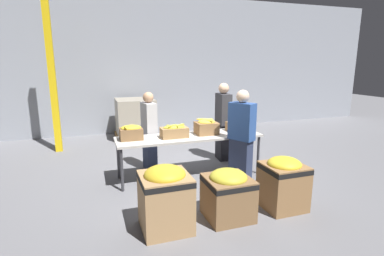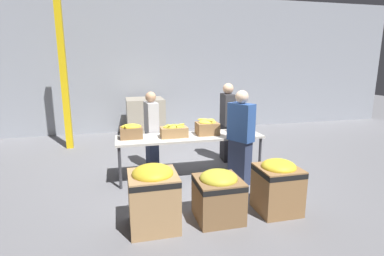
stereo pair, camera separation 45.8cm
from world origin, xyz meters
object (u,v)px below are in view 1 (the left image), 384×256
at_px(volunteer_2, 149,132).
at_px(support_pillar, 51,66).
at_px(pallet_stack_0, 136,119).
at_px(banana_box_2, 206,127).
at_px(banana_box_1, 174,131).
at_px(donation_bin_1, 228,193).
at_px(volunteer_0, 223,122).
at_px(banana_box_0, 131,132).
at_px(volunteer_1, 241,137).
at_px(donation_bin_0, 165,196).
at_px(sorting_table, 190,139).
at_px(banana_box_3, 238,125).
at_px(donation_bin_2, 283,181).

xyz_separation_m(volunteer_2, support_pillar, (-1.83, 1.92, 1.24)).
bearing_deg(pallet_stack_0, banana_box_2, -74.63).
distance_m(banana_box_1, donation_bin_1, 1.72).
bearing_deg(volunteer_0, donation_bin_1, -18.74).
distance_m(banana_box_0, donation_bin_1, 2.07).
bearing_deg(donation_bin_1, volunteer_0, 66.98).
relative_size(banana_box_2, volunteer_1, 0.24).
distance_m(volunteer_2, donation_bin_0, 2.27).
xyz_separation_m(banana_box_1, volunteer_1, (1.05, -0.54, -0.08)).
height_order(sorting_table, volunteer_1, volunteer_1).
bearing_deg(banana_box_2, banana_box_1, -175.65).
relative_size(volunteer_1, pallet_stack_0, 1.49).
bearing_deg(pallet_stack_0, support_pillar, -161.79).
height_order(banana_box_0, volunteer_2, volunteer_2).
bearing_deg(donation_bin_0, volunteer_0, 51.47).
distance_m(sorting_table, banana_box_3, 1.03).
xyz_separation_m(banana_box_0, donation_bin_1, (1.04, -1.71, -0.54)).
xyz_separation_m(sorting_table, pallet_stack_0, (-0.52, 3.17, -0.18)).
height_order(banana_box_3, volunteer_2, volunteer_2).
distance_m(banana_box_0, banana_box_2, 1.38).
distance_m(banana_box_2, volunteer_1, 0.73).
bearing_deg(banana_box_3, donation_bin_0, -137.96).
relative_size(volunteer_0, volunteer_2, 1.08).
distance_m(volunteer_1, pallet_stack_0, 3.94).
bearing_deg(volunteer_2, donation_bin_2, 26.20).
bearing_deg(pallet_stack_0, volunteer_0, -58.56).
distance_m(donation_bin_0, support_pillar, 4.71).
height_order(banana_box_3, donation_bin_2, banana_box_3).
height_order(banana_box_3, donation_bin_0, banana_box_3).
bearing_deg(banana_box_2, volunteer_0, 45.99).
xyz_separation_m(sorting_table, donation_bin_1, (-0.00, -1.63, -0.35)).
relative_size(banana_box_3, support_pillar, 0.10).
distance_m(banana_box_1, support_pillar, 3.52).
distance_m(sorting_table, volunteer_0, 1.21).
bearing_deg(volunteer_1, pallet_stack_0, -9.55).
distance_m(donation_bin_0, pallet_stack_0, 4.81).
xyz_separation_m(donation_bin_2, support_pillar, (-3.33, 4.16, 1.59)).
bearing_deg(donation_bin_0, sorting_table, 61.92).
bearing_deg(donation_bin_2, banana_box_3, 85.27).
relative_size(banana_box_0, volunteer_2, 0.25).
bearing_deg(donation_bin_2, pallet_stack_0, 106.27).
height_order(banana_box_1, donation_bin_0, banana_box_1).
relative_size(banana_box_1, donation_bin_0, 0.57).
relative_size(banana_box_2, volunteer_0, 0.24).
xyz_separation_m(donation_bin_1, pallet_stack_0, (-0.52, 4.79, 0.18)).
relative_size(volunteer_2, donation_bin_2, 1.99).
xyz_separation_m(banana_box_2, support_pillar, (-2.79, 2.50, 1.09)).
distance_m(volunteer_0, volunteer_1, 1.28).
height_order(banana_box_1, banana_box_3, banana_box_1).
xyz_separation_m(banana_box_1, support_pillar, (-2.16, 2.55, 1.11)).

